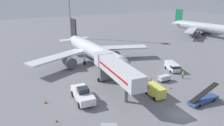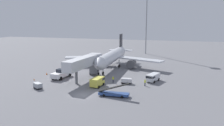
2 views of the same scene
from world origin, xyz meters
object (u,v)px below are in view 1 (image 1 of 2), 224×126
at_px(jet_bridge, 115,69).
at_px(baggage_cart_near_left, 164,78).
at_px(airplane_at_gate, 92,51).
at_px(airplane_background, 202,28).
at_px(ground_crew_worker_midground, 183,75).
at_px(service_van_far_left, 172,66).
at_px(service_van_mid_left, 155,90).
at_px(belt_loader_truck, 203,99).
at_px(pushback_tug, 83,94).
at_px(ground_crew_worker_foreground, 151,81).
at_px(safety_cone_alpha, 170,88).
at_px(safety_cone_charlie, 57,120).
at_px(safety_cone_bravo, 45,101).

distance_m(jet_bridge, baggage_cart_near_left, 12.94).
bearing_deg(airplane_at_gate, airplane_background, 12.26).
distance_m(baggage_cart_near_left, ground_crew_worker_midground, 5.13).
bearing_deg(service_van_far_left, jet_bridge, -170.50).
relative_size(service_van_far_left, baggage_cart_near_left, 1.93).
height_order(service_van_mid_left, ground_crew_worker_midground, service_van_mid_left).
distance_m(belt_loader_truck, baggage_cart_near_left, 10.92).
xyz_separation_m(pushback_tug, belt_loader_truck, (19.31, -11.14, -0.51)).
bearing_deg(airplane_at_gate, baggage_cart_near_left, -63.11).
height_order(ground_crew_worker_foreground, ground_crew_worker_midground, ground_crew_worker_foreground).
height_order(jet_bridge, ground_crew_worker_midground, jet_bridge).
relative_size(jet_bridge, service_van_far_left, 3.25).
bearing_deg(baggage_cart_near_left, service_van_far_left, 33.69).
xyz_separation_m(belt_loader_truck, service_van_far_left, (6.64, 15.21, 0.43)).
height_order(pushback_tug, baggage_cart_near_left, pushback_tug).
relative_size(service_van_far_left, service_van_mid_left, 1.17).
bearing_deg(airplane_at_gate, belt_loader_truck, -72.52).
xyz_separation_m(ground_crew_worker_foreground, airplane_background, (53.31, 31.73, 2.95)).
xyz_separation_m(service_van_far_left, safety_cone_alpha, (-7.90, -8.00, -0.94)).
distance_m(service_van_far_left, airplane_background, 51.24).
relative_size(baggage_cart_near_left, airplane_background, 0.09).
relative_size(airplane_at_gate, baggage_cart_near_left, 12.81).
xyz_separation_m(jet_bridge, pushback_tug, (-7.27, -0.95, -3.56)).
distance_m(airplane_at_gate, jet_bridge, 17.94).
bearing_deg(airplane_at_gate, service_van_far_left, -42.33).
bearing_deg(baggage_cart_near_left, belt_loader_truck, -91.01).
bearing_deg(airplane_background, safety_cone_alpha, -145.24).
xyz_separation_m(airplane_at_gate, service_van_mid_left, (3.14, -23.45, -2.62)).
bearing_deg(service_van_mid_left, baggage_cart_near_left, 35.35).
height_order(service_van_far_left, safety_cone_charlie, service_van_far_left).
bearing_deg(baggage_cart_near_left, airplane_at_gate, 116.89).
bearing_deg(safety_cone_alpha, ground_crew_worker_midground, 24.68).
xyz_separation_m(service_van_mid_left, airplane_background, (56.06, 36.31, 2.62)).
xyz_separation_m(baggage_cart_near_left, safety_cone_charlie, (-25.61, -4.29, -0.53)).
bearing_deg(service_van_far_left, pushback_tug, -171.07).
bearing_deg(ground_crew_worker_midground, service_van_far_left, 74.69).
bearing_deg(ground_crew_worker_foreground, airplane_background, 30.76).
distance_m(service_van_mid_left, airplane_background, 66.84).
distance_m(pushback_tug, belt_loader_truck, 22.30).
distance_m(service_van_far_left, ground_crew_worker_midground, 5.18).
bearing_deg(safety_cone_alpha, service_van_mid_left, -170.14).
bearing_deg(ground_crew_worker_midground, belt_loader_truck, -117.28).
distance_m(airplane_at_gate, belt_loader_truck, 31.40).
relative_size(jet_bridge, pushback_tug, 2.34).
distance_m(airplane_at_gate, airplane_background, 60.58).
bearing_deg(ground_crew_worker_foreground, safety_cone_charlie, -168.87).
bearing_deg(ground_crew_worker_foreground, belt_loader_truck, -72.28).
bearing_deg(jet_bridge, airplane_at_gate, 81.48).
height_order(airplane_at_gate, safety_cone_bravo, airplane_at_gate).
bearing_deg(jet_bridge, safety_cone_bravo, 174.37).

